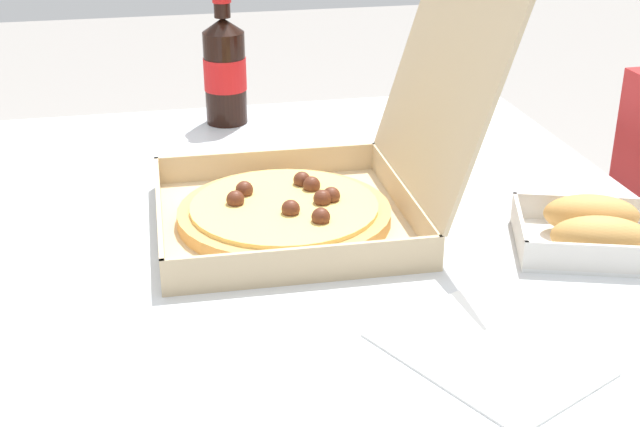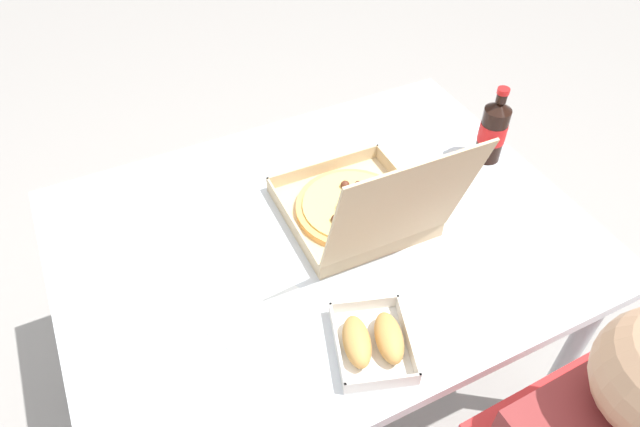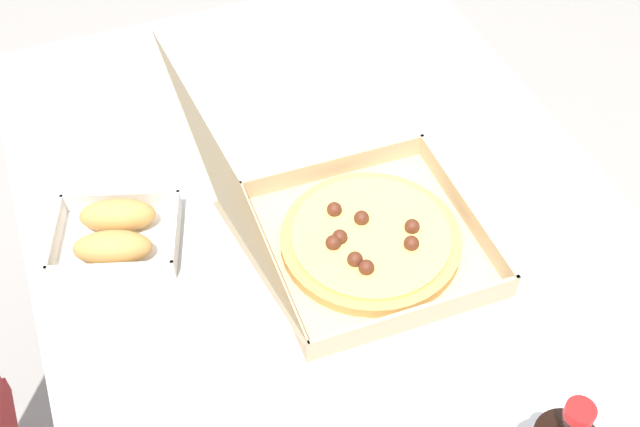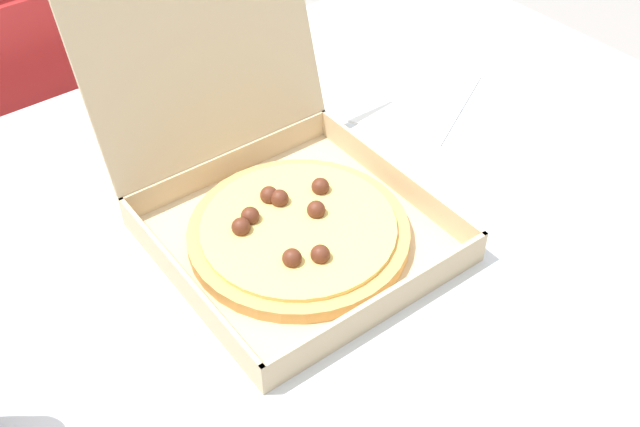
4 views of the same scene
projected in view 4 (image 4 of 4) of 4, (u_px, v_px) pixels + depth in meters
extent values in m
cube|color=silver|center=(339.00, 205.00, 1.03)|extent=(1.26, 0.95, 0.03)
cylinder|color=#B7B7BC|center=(413.00, 130.00, 1.75)|extent=(0.05, 0.05, 0.68)
cube|color=red|center=(55.00, 137.00, 1.59)|extent=(0.41, 0.41, 0.04)
cube|color=red|center=(72.00, 89.00, 1.34)|extent=(0.36, 0.04, 0.38)
cylinder|color=#B2B2B7|center=(109.00, 149.00, 1.91)|extent=(0.03, 0.03, 0.43)
cylinder|color=#B2B2B7|center=(179.00, 218.00, 1.71)|extent=(0.03, 0.03, 0.43)
cylinder|color=#B2B2B7|center=(39.00, 288.00, 1.55)|extent=(0.03, 0.03, 0.43)
cylinder|color=#333847|center=(83.00, 162.00, 1.85)|extent=(0.09, 0.09, 0.45)
cylinder|color=#333847|center=(13.00, 192.00, 1.77)|extent=(0.09, 0.09, 0.45)
cube|color=#333847|center=(66.00, 75.00, 1.64)|extent=(0.12, 0.30, 0.10)
cube|color=maroon|center=(25.00, 3.00, 1.33)|extent=(0.36, 0.19, 0.42)
cube|color=tan|center=(299.00, 240.00, 0.95)|extent=(0.34, 0.34, 0.01)
cube|color=tan|center=(382.00, 306.00, 0.84)|extent=(0.33, 0.01, 0.04)
cube|color=tan|center=(185.00, 285.00, 0.86)|extent=(0.01, 0.33, 0.04)
cube|color=tan|center=(395.00, 178.00, 1.00)|extent=(0.01, 0.33, 0.04)
cube|color=tan|center=(230.00, 163.00, 1.03)|extent=(0.33, 0.01, 0.04)
cube|color=tan|center=(198.00, 33.00, 0.94)|extent=(0.33, 0.11, 0.32)
cylinder|color=tan|center=(299.00, 233.00, 0.94)|extent=(0.28, 0.28, 0.02)
cylinder|color=#EAC666|center=(298.00, 226.00, 0.93)|extent=(0.25, 0.25, 0.01)
sphere|color=#562819|center=(319.00, 185.00, 0.98)|extent=(0.02, 0.02, 0.02)
sphere|color=#562819|center=(269.00, 195.00, 0.96)|extent=(0.02, 0.02, 0.02)
sphere|color=#562819|center=(292.00, 258.00, 0.88)|extent=(0.02, 0.02, 0.02)
sphere|color=#562819|center=(250.00, 216.00, 0.93)|extent=(0.02, 0.02, 0.02)
sphere|color=#562819|center=(239.00, 225.00, 0.92)|extent=(0.02, 0.02, 0.02)
sphere|color=#562819|center=(316.00, 210.00, 0.94)|extent=(0.02, 0.02, 0.02)
sphere|color=#562819|center=(280.00, 198.00, 0.96)|extent=(0.02, 0.02, 0.02)
sphere|color=#562819|center=(320.00, 254.00, 0.88)|extent=(0.02, 0.02, 0.02)
cube|color=white|center=(238.00, 80.00, 1.23)|extent=(0.20, 0.23, 0.00)
cube|color=silver|center=(252.00, 99.00, 1.15)|extent=(0.14, 0.05, 0.03)
cube|color=silver|center=(223.00, 43.00, 1.28)|extent=(0.14, 0.05, 0.03)
cube|color=silver|center=(193.00, 78.00, 1.20)|extent=(0.06, 0.18, 0.03)
cube|color=silver|center=(279.00, 62.00, 1.23)|extent=(0.06, 0.18, 0.03)
ellipsoid|color=tan|center=(217.00, 69.00, 1.20)|extent=(0.09, 0.13, 0.05)
ellipsoid|color=tan|center=(256.00, 61.00, 1.22)|extent=(0.09, 0.13, 0.05)
cube|color=white|center=(417.00, 98.00, 1.19)|extent=(0.25, 0.23, 0.00)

